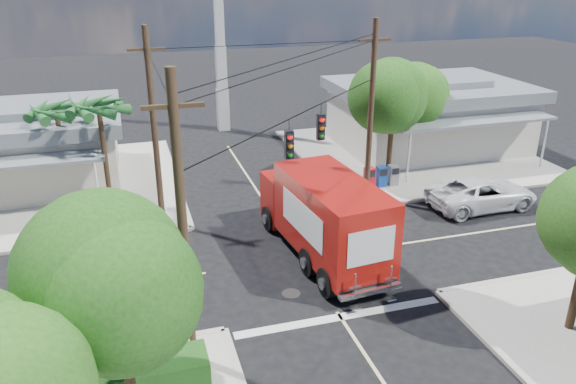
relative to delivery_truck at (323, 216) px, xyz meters
name	(u,v)px	position (x,y,z in m)	size (l,w,h in m)	color
ground	(302,259)	(-0.90, 0.00, -1.83)	(120.00, 120.00, 0.00)	black
sidewalk_ne	(411,154)	(9.98, 10.88, -1.76)	(14.12, 14.12, 0.14)	#ABA59A
sidewalk_nw	(45,191)	(-11.78, 10.88, -1.76)	(14.12, 14.12, 0.14)	#ABA59A
road_markings	(314,276)	(-0.90, -1.47, -1.83)	(32.00, 32.00, 0.01)	beige
building_ne	(429,113)	(11.60, 11.97, 0.49)	(11.80, 10.20, 4.50)	beige
building_nw	(19,145)	(-12.90, 12.46, 0.39)	(10.80, 10.20, 4.30)	beige
radio_tower	(220,51)	(-0.40, 20.00, 3.81)	(0.80, 0.80, 17.00)	silver
tree_sw_front	(118,290)	(-7.89, -7.54, 2.50)	(3.88, 3.78, 6.03)	#422D1C
tree_ne_front	(394,98)	(6.31, 6.76, 2.93)	(4.21, 4.14, 6.66)	#422D1C
tree_ne_back	(417,97)	(8.91, 8.96, 2.36)	(3.77, 3.66, 5.82)	#422D1C
palm_nw_front	(99,110)	(-8.40, 7.50, 3.21)	(3.01, 3.08, 5.59)	#422D1C
palm_nw_back	(57,113)	(-10.40, 9.00, 2.84)	(3.01, 3.08, 5.19)	#422D1C
utility_poles	(253,143)	(-2.49, 1.60, 2.84)	(12.00, 10.68, 9.00)	#473321
picket_fence	(102,369)	(-8.70, -5.60, -1.15)	(5.94, 0.06, 1.00)	silver
vending_boxes	(381,176)	(5.60, 6.20, -1.14)	(1.90, 0.50, 1.10)	red
delivery_truck	(323,216)	(0.00, 0.00, 0.00)	(3.39, 8.54, 3.60)	black
parked_car	(482,193)	(9.27, 2.42, -1.06)	(2.55, 5.52, 1.53)	silver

